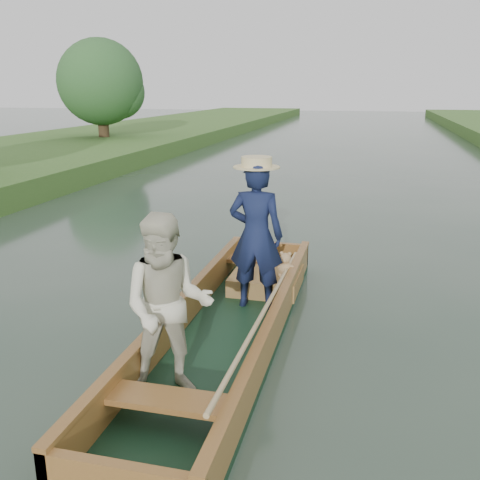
# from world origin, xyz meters

# --- Properties ---
(ground) EXTENTS (120.00, 120.00, 0.00)m
(ground) POSITION_xyz_m (0.00, 0.00, 0.00)
(ground) COLOR #283D30
(ground) RESTS_ON ground
(trees_far) EXTENTS (22.97, 16.41, 4.63)m
(trees_far) POSITION_xyz_m (1.60, 8.72, 2.63)
(trees_far) COLOR #47331E
(trees_far) RESTS_ON ground
(punt) EXTENTS (1.18, 5.00, 1.82)m
(punt) POSITION_xyz_m (-0.01, -0.06, 0.57)
(punt) COLOR #13331E
(punt) RESTS_ON ground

